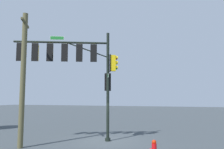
{
  "coord_description": "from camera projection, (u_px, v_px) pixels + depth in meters",
  "views": [
    {
      "loc": [
        -4.93,
        14.46,
        2.89
      ],
      "look_at": [
        -0.23,
        -0.21,
        4.48
      ],
      "focal_mm": 35.87,
      "sensor_mm": 36.0,
      "label": 1
    }
  ],
  "objects": [
    {
      "name": "ground_plane",
      "position": [
        108.0,
        141.0,
        14.9
      ],
      "size": [
        120.0,
        120.0,
        0.0
      ],
      "primitive_type": "plane",
      "color": "#3B4246"
    },
    {
      "name": "signal_pole_assembly",
      "position": [
        76.0,
        62.0,
        15.33
      ],
      "size": [
        6.59,
        3.2,
        7.38
      ],
      "color": "black",
      "rests_on": "ground_plane"
    },
    {
      "name": "utility_pole",
      "position": [
        23.0,
        77.0,
        13.26
      ],
      "size": [
        0.93,
        1.66,
        8.0
      ],
      "color": "brown",
      "rests_on": "ground_plane"
    },
    {
      "name": "fire_hydrant",
      "position": [
        154.0,
        149.0,
        10.91
      ],
      "size": [
        0.33,
        0.24,
        0.83
      ],
      "color": "red",
      "rests_on": "ground_plane"
    }
  ]
}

